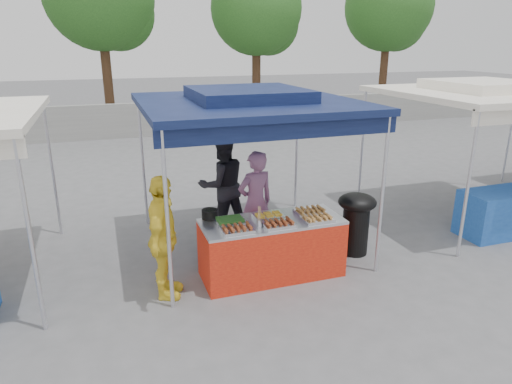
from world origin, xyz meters
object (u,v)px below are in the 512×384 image
object	(u,v)px
helper_man	(223,185)
customer_person	(163,238)
vendor_table	(272,248)
wok_burner	(356,218)
cooking_pot	(210,214)
vendor_woman	(255,203)

from	to	relation	value
helper_man	customer_person	distance (m)	2.21
vendor_table	wok_burner	world-z (taller)	wok_burner
wok_burner	vendor_table	bearing A→B (deg)	-151.42
vendor_table	wok_burner	size ratio (longest dim) A/B	1.99
cooking_pot	helper_man	bearing A→B (deg)	68.22
cooking_pot	helper_man	xyz separation A→B (m)	(0.55, 1.37, -0.03)
wok_burner	vendor_woman	bearing A→B (deg)	178.63
vendor_table	customer_person	xyz separation A→B (m)	(-1.53, -0.09, 0.41)
vendor_woman	helper_man	distance (m)	0.96
vendor_table	customer_person	size ratio (longest dim) A/B	1.20
vendor_woman	customer_person	bearing A→B (deg)	18.19
vendor_woman	wok_burner	bearing A→B (deg)	147.82
helper_man	wok_burner	bearing A→B (deg)	132.67
cooking_pot	customer_person	bearing A→B (deg)	-148.73
helper_man	cooking_pot	bearing A→B (deg)	60.26
wok_burner	customer_person	size ratio (longest dim) A/B	0.60
vendor_table	wok_burner	bearing A→B (deg)	9.55
cooking_pot	customer_person	world-z (taller)	customer_person
cooking_pot	helper_man	size ratio (longest dim) A/B	0.13
vendor_woman	customer_person	world-z (taller)	same
cooking_pot	vendor_woman	size ratio (longest dim) A/B	0.14
customer_person	vendor_woman	bearing A→B (deg)	-41.67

